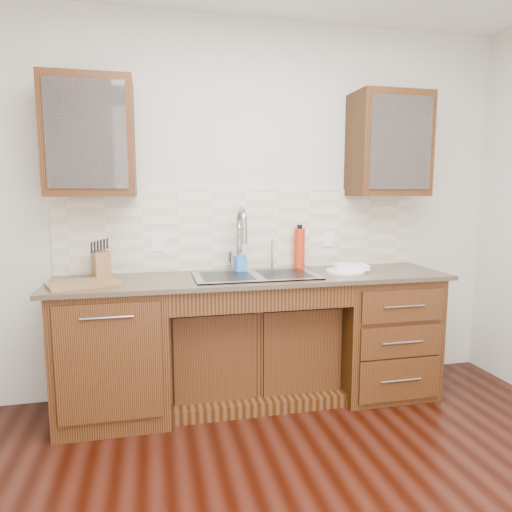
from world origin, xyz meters
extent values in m
cube|color=beige|center=(0.00, 1.80, 1.35)|extent=(4.00, 0.10, 2.70)
cube|color=#593014|center=(-0.95, 1.44, 0.44)|extent=(0.70, 0.62, 0.88)
cube|color=#593014|center=(0.00, 1.53, 0.35)|extent=(1.20, 0.44, 0.70)
cube|color=#593014|center=(0.95, 1.44, 0.44)|extent=(0.70, 0.62, 0.88)
cube|color=#84705B|center=(0.00, 1.43, 0.90)|extent=(2.70, 0.65, 0.03)
cube|color=beige|center=(0.00, 1.74, 1.21)|extent=(2.70, 0.02, 0.59)
cube|color=#9E9EA5|center=(0.00, 1.41, 0.83)|extent=(0.84, 0.46, 0.19)
cylinder|color=#999993|center=(-0.07, 1.64, 1.11)|extent=(0.04, 0.04, 0.40)
cylinder|color=#999993|center=(0.18, 1.65, 1.03)|extent=(0.02, 0.02, 0.24)
cube|color=#593014|center=(-1.05, 1.58, 1.83)|extent=(0.55, 0.34, 0.75)
cube|color=#593014|center=(1.05, 1.58, 1.83)|extent=(0.55, 0.34, 0.75)
cube|color=white|center=(-0.65, 1.73, 1.12)|extent=(0.08, 0.01, 0.12)
cube|color=white|center=(0.65, 1.73, 1.12)|extent=(0.08, 0.01, 0.12)
imported|color=#387CC9|center=(-0.07, 1.58, 1.00)|extent=(0.09, 0.09, 0.17)
cylinder|color=#B6290C|center=(0.39, 1.66, 1.06)|extent=(0.10, 0.10, 0.30)
cylinder|color=white|center=(0.66, 1.42, 0.92)|extent=(0.35, 0.35, 0.02)
cube|color=white|center=(0.71, 1.45, 0.94)|extent=(0.26, 0.21, 0.04)
cube|color=#9C7F45|center=(-1.02, 1.58, 1.00)|extent=(0.14, 0.18, 0.18)
cube|color=brown|center=(-1.10, 1.35, 0.92)|extent=(0.48, 0.41, 0.02)
imported|color=white|center=(-1.10, 1.58, 1.77)|extent=(0.14, 0.14, 0.09)
imported|color=white|center=(-0.99, 1.58, 1.77)|extent=(0.10, 0.10, 0.08)
imported|color=silver|center=(0.90, 1.58, 1.77)|extent=(0.15, 0.15, 0.09)
imported|color=silver|center=(1.15, 1.58, 1.77)|extent=(0.10, 0.10, 0.09)
camera|label=1|loc=(-0.68, -1.58, 1.47)|focal=32.00mm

